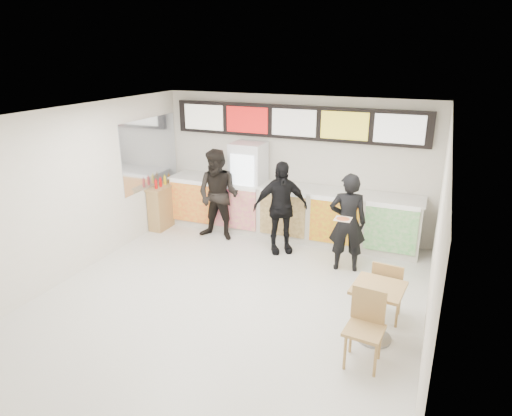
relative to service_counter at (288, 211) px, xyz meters
The scene contains 15 objects.
floor 3.15m from the service_counter, 90.00° to the right, with size 7.00×7.00×0.00m, color beige.
ceiling 3.93m from the service_counter, 90.00° to the right, with size 7.00×7.00×0.00m, color white.
wall_back 1.01m from the service_counter, 90.00° to the left, with size 6.00×6.00×0.00m, color silver.
wall_left 4.41m from the service_counter, 134.13° to the right, with size 7.00×7.00×0.00m, color silver.
wall_right 4.41m from the service_counter, 45.87° to the right, with size 7.00×7.00×0.00m, color silver.
service_counter is the anchor object (origin of this frame).
menu_board 1.90m from the service_counter, 90.00° to the left, with size 5.50×0.14×0.70m.
drinks_fridge 1.03m from the service_counter, behind, with size 0.70×0.67×2.00m.
mirror_panel 3.28m from the service_counter, 167.87° to the right, with size 0.01×2.00×1.50m, color #B2B7BF.
customer_main 1.90m from the service_counter, 36.27° to the right, with size 0.67×0.44×1.85m, color black.
customer_left 1.54m from the service_counter, 153.51° to the right, with size 0.95×0.74×1.95m, color black.
customer_mid 0.89m from the service_counter, 82.28° to the right, with size 1.10×0.46×1.87m, color black.
pizza_slice 2.24m from the service_counter, 45.93° to the right, with size 0.36×0.36×0.02m.
cafe_table 3.92m from the service_counter, 53.14° to the right, with size 0.74×1.74×1.00m.
condiment_ledge 2.87m from the service_counter, 169.38° to the right, with size 0.35×0.87×1.16m.
Camera 1 is at (2.90, -5.77, 3.88)m, focal length 32.00 mm.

